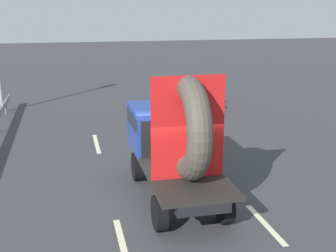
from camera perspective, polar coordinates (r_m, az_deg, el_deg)
The scene contains 7 objects.
ground_plane at distance 12.98m, azimuth 0.71°, elevation -9.57°, with size 120.00×120.00×0.00m, color #38383A.
flatbed_truck at distance 12.96m, azimuth 0.58°, elevation -1.33°, with size 2.02×5.51×3.77m.
distant_sedan at distance 25.02m, azimuth 2.60°, elevation 4.34°, with size 1.88×4.39×1.43m.
lane_dash_left_near at distance 11.06m, azimuth -5.95°, elevation -14.27°, with size 2.15×0.16×0.01m, color beige.
lane_dash_left_far at distance 18.39m, azimuth -9.08°, elevation -2.23°, with size 2.59×0.16×0.01m, color beige.
lane_dash_right_near at distance 11.99m, azimuth 12.30°, elevation -12.10°, with size 2.24×0.16×0.01m, color beige.
lane_dash_right_far at distance 18.93m, azimuth 2.17°, elevation -1.55°, with size 2.36×0.16×0.01m, color beige.
Camera 1 is at (-2.81, -11.46, 5.40)m, focal length 47.89 mm.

